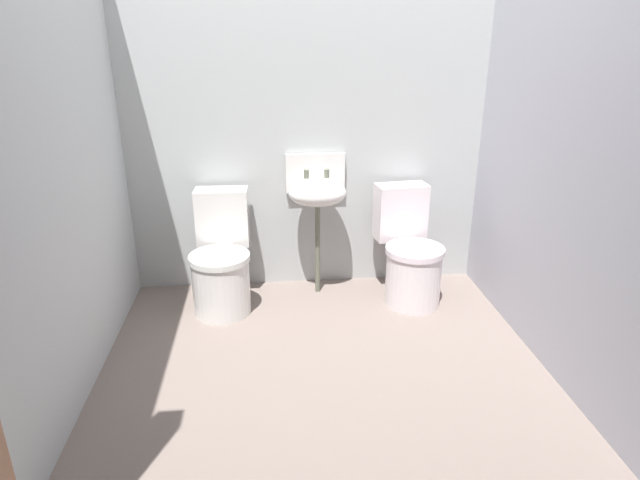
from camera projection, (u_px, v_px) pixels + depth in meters
ground_plane at (326, 386)px, 2.97m from camera, size 2.91×2.95×0.08m
wall_back at (306, 115)px, 3.74m from camera, size 2.91×0.10×2.49m
wall_left at (43, 157)px, 2.48m from camera, size 0.10×2.75×2.49m
wall_right at (581, 146)px, 2.72m from camera, size 0.10×2.75×2.49m
toilet_left at (222, 263)px, 3.64m from camera, size 0.41×0.60×0.78m
toilet_right at (409, 256)px, 3.76m from camera, size 0.45×0.63×0.78m
sink at (317, 191)px, 3.72m from camera, size 0.42×0.35×0.99m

